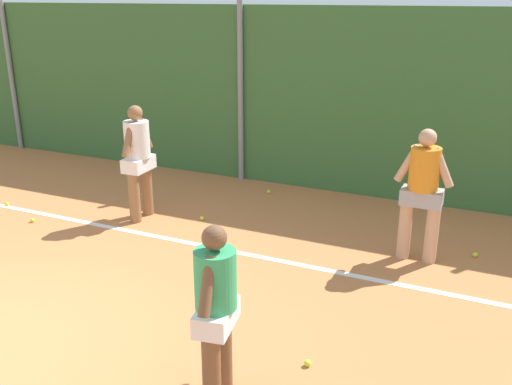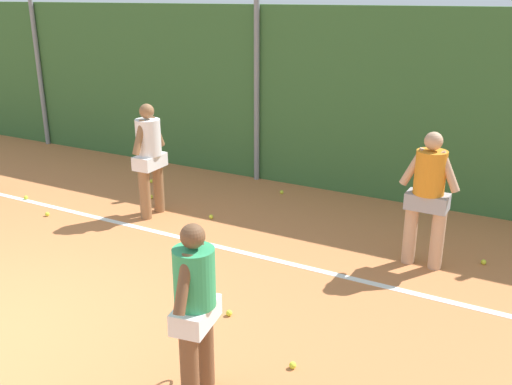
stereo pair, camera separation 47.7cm
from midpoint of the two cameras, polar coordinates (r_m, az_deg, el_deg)
name	(u,v)px [view 1 (the left image)]	position (r m, az deg, el deg)	size (l,w,h in m)	color
ground_plane	(93,275)	(7.41, -17.86, -7.91)	(29.28, 29.28, 0.00)	#C67542
hedge_fence_backdrop	(245,95)	(10.39, -2.47, 9.77)	(19.03, 0.25, 3.10)	#386633
fence_post_left	(11,76)	(13.63, -24.31, 10.63)	(0.10, 0.10, 3.21)	gray
fence_post_center	(240,93)	(10.23, -2.92, 9.92)	(0.10, 0.10, 3.21)	gray
court_baseline_paint	(153,236)	(8.31, -11.91, -4.28)	(13.91, 0.10, 0.01)	white
player_foreground_near	(216,306)	(4.71, -6.97, -11.26)	(0.35, 0.74, 1.59)	brown
player_midcourt	(138,156)	(8.70, -13.30, 3.53)	(0.37, 0.73, 1.75)	#8C603D
player_backcourt_far	(423,188)	(7.32, 14.59, 0.37)	(0.73, 0.37, 1.73)	tan
tennis_ball_1	(308,363)	(5.50, 2.63, -16.79)	(0.07, 0.07, 0.07)	#CCDB33
tennis_ball_2	(236,314)	(6.23, -4.28, -12.11)	(0.07, 0.07, 0.07)	#CCDB33
tennis_ball_5	(143,194)	(9.94, -12.63, -0.19)	(0.07, 0.07, 0.07)	#CCDB33
tennis_ball_6	(7,204)	(10.21, -24.95, -1.06)	(0.07, 0.07, 0.07)	#CCDB33
tennis_ball_7	(135,184)	(10.51, -13.28, 0.84)	(0.07, 0.07, 0.07)	#CCDB33
tennis_ball_8	(137,200)	(9.69, -13.19, -0.73)	(0.07, 0.07, 0.07)	#CCDB33
tennis_ball_9	(32,220)	(9.33, -22.90, -2.59)	(0.07, 0.07, 0.07)	#CCDB33
tennis_ball_10	(269,192)	(9.82, -0.11, 0.07)	(0.07, 0.07, 0.07)	#CCDB33
tennis_ball_11	(202,218)	(8.74, -7.00, -2.58)	(0.07, 0.07, 0.07)	#CCDB33
tennis_ball_12	(475,255)	(7.95, 19.54, -5.92)	(0.07, 0.07, 0.07)	#CCDB33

